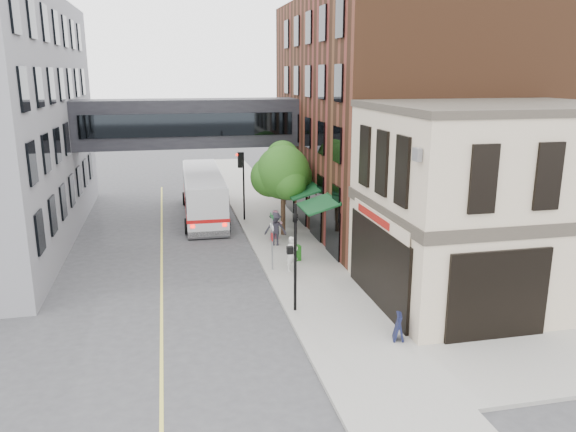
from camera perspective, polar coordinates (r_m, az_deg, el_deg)
name	(u,v)px	position (r m, az deg, el deg)	size (l,w,h in m)	color
ground	(297,336)	(21.69, 0.89, -12.06)	(120.00, 120.00, 0.00)	#38383A
sidewalk_main	(277,231)	(34.87, -1.16, -1.56)	(4.00, 60.00, 0.15)	gray
corner_building	(491,204)	(25.44, 19.93, 1.15)	(10.19, 8.12, 8.45)	#C1B093
brick_building	(396,115)	(36.94, 10.90, 10.00)	(13.76, 18.00, 14.00)	#4C2A17
skyway_bridge	(188,123)	(37.06, -10.14, 9.29)	(14.00, 3.18, 3.00)	black
traffic_signal_near	(295,244)	(22.47, 0.67, -2.90)	(0.44, 0.22, 4.60)	black
traffic_signal_far	(241,172)	(36.76, -4.76, 4.45)	(0.53, 0.28, 4.50)	black
street_sign_pole	(272,235)	(27.46, -1.63, -1.95)	(0.08, 0.75, 3.00)	gray
street_tree	(282,172)	(33.30, -0.60, 4.46)	(3.80, 3.20, 5.60)	#382619
lane_marking	(162,261)	(30.48, -12.72, -4.44)	(0.12, 40.00, 0.01)	#D8CC4C
bus	(203,192)	(38.74, -8.60, 2.41)	(2.94, 11.45, 3.07)	silver
pedestrian_a	(292,254)	(27.54, 0.43, -3.88)	(0.64, 0.42, 1.75)	silver
pedestrian_b	(276,225)	(32.68, -1.21, -0.92)	(0.85, 0.67, 1.76)	pink
pedestrian_c	(275,229)	(31.58, -1.29, -1.32)	(1.23, 0.71, 1.91)	#222129
newspaper_box	(297,253)	(29.23, 0.87, -3.77)	(0.40, 0.36, 0.80)	#185914
sandwich_board	(399,327)	(21.25, 11.18, -10.99)	(0.36, 0.56, 1.00)	black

